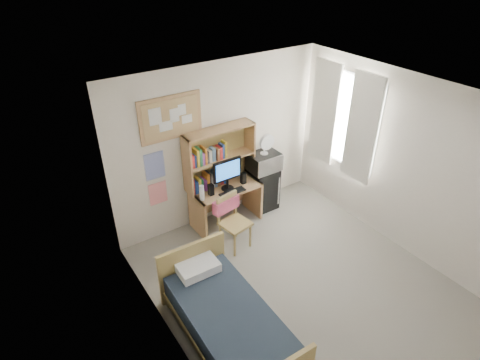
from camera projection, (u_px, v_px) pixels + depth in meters
floor at (302, 287)px, 5.46m from camera, size 3.60×4.20×0.02m
ceiling at (323, 105)px, 4.10m from camera, size 3.60×4.20×0.02m
wall_back at (219, 144)px, 6.26m from camera, size 3.60×0.04×2.60m
wall_left at (174, 268)px, 3.92m from camera, size 0.04×4.20×2.60m
wall_right at (406, 167)px, 5.64m from camera, size 0.04×4.20×2.60m
window_unit at (343, 120)px, 6.31m from camera, size 0.10×1.40×1.70m
curtain_left at (362, 129)px, 6.01m from camera, size 0.04×0.55×1.70m
curtain_right at (324, 112)px, 6.57m from camera, size 0.04×0.55×1.70m
bulletin_board at (171, 118)px, 5.56m from camera, size 0.94×0.03×0.64m
poster_wave at (155, 166)px, 5.76m from camera, size 0.30×0.01×0.42m
poster_japan at (158, 193)px, 6.00m from camera, size 0.28×0.01×0.36m
desk at (226, 205)px, 6.51m from camera, size 1.10×0.56×0.68m
desk_chair at (235, 223)px, 5.94m from camera, size 0.50×0.50×0.87m
mini_fridge at (262, 188)px, 6.88m from camera, size 0.45×0.45×0.76m
bed at (229, 325)px, 4.61m from camera, size 0.94×1.80×0.49m
hutch at (220, 157)px, 6.19m from camera, size 1.16×0.31×0.95m
monitor at (227, 175)px, 6.15m from camera, size 0.48×0.04×0.52m
keyboard at (233, 192)px, 6.18m from camera, size 0.43×0.14×0.02m
speaker_left at (211, 190)px, 6.10m from camera, size 0.08×0.08×0.18m
speaker_right at (243, 178)px, 6.39m from camera, size 0.08×0.08×0.19m
water_bottle at (202, 193)px, 5.96m from camera, size 0.07×0.07×0.24m
hoodie at (226, 205)px, 5.94m from camera, size 0.45×0.20×0.21m
microwave at (264, 162)px, 6.60m from camera, size 0.50×0.38×0.29m
desk_fan at (264, 145)px, 6.44m from camera, size 0.26×0.26×0.32m
pillow at (198, 267)px, 4.99m from camera, size 0.51×0.37×0.12m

